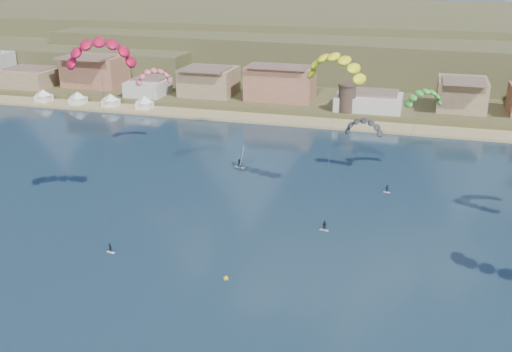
{
  "coord_description": "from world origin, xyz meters",
  "views": [
    {
      "loc": [
        26.41,
        -60.54,
        45.76
      ],
      "look_at": [
        0.0,
        32.0,
        10.0
      ],
      "focal_mm": 41.31,
      "sensor_mm": 36.0,
      "label": 1
    }
  ],
  "objects_px": {
    "kitesurfer_red": "(100,48)",
    "kitesurfer_yellow": "(336,63)",
    "windsurfer": "(240,161)",
    "kitesurfer_green": "(424,96)",
    "buoy": "(226,278)",
    "watchtower": "(347,98)"
  },
  "relations": [
    {
      "from": "kitesurfer_yellow",
      "to": "buoy",
      "type": "relative_size",
      "value": 40.78
    },
    {
      "from": "watchtower",
      "to": "kitesurfer_red",
      "type": "relative_size",
      "value": 0.25
    },
    {
      "from": "watchtower",
      "to": "windsurfer",
      "type": "xyz_separation_m",
      "value": [
        -17.48,
        -51.65,
        -4.86
      ]
    },
    {
      "from": "kitesurfer_green",
      "to": "watchtower",
      "type": "bearing_deg",
      "value": 114.94
    },
    {
      "from": "kitesurfer_green",
      "to": "buoy",
      "type": "relative_size",
      "value": 28.5
    },
    {
      "from": "kitesurfer_green",
      "to": "kitesurfer_red",
      "type": "bearing_deg",
      "value": -144.19
    },
    {
      "from": "watchtower",
      "to": "kitesurfer_yellow",
      "type": "bearing_deg",
      "value": -85.07
    },
    {
      "from": "watchtower",
      "to": "windsurfer",
      "type": "height_order",
      "value": "watchtower"
    },
    {
      "from": "windsurfer",
      "to": "kitesurfer_red",
      "type": "bearing_deg",
      "value": -111.82
    },
    {
      "from": "kitesurfer_red",
      "to": "kitesurfer_green",
      "type": "height_order",
      "value": "kitesurfer_red"
    },
    {
      "from": "kitesurfer_yellow",
      "to": "windsurfer",
      "type": "distance_m",
      "value": 37.69
    },
    {
      "from": "watchtower",
      "to": "kitesurfer_yellow",
      "type": "height_order",
      "value": "kitesurfer_yellow"
    },
    {
      "from": "kitesurfer_yellow",
      "to": "buoy",
      "type": "xyz_separation_m",
      "value": [
        -10.14,
        -34.6,
        -27.41
      ]
    },
    {
      "from": "kitesurfer_red",
      "to": "watchtower",
      "type": "bearing_deg",
      "value": 70.04
    },
    {
      "from": "kitesurfer_red",
      "to": "kitesurfer_yellow",
      "type": "distance_m",
      "value": 41.95
    },
    {
      "from": "watchtower",
      "to": "kitesurfer_red",
      "type": "bearing_deg",
      "value": -109.96
    },
    {
      "from": "watchtower",
      "to": "windsurfer",
      "type": "relative_size",
      "value": 1.8
    },
    {
      "from": "kitesurfer_red",
      "to": "buoy",
      "type": "relative_size",
      "value": 45.64
    },
    {
      "from": "kitesurfer_red",
      "to": "kitesurfer_yellow",
      "type": "bearing_deg",
      "value": 28.17
    },
    {
      "from": "kitesurfer_red",
      "to": "kitesurfer_yellow",
      "type": "xyz_separation_m",
      "value": [
        36.82,
        19.71,
        -4.04
      ]
    },
    {
      "from": "watchtower",
      "to": "windsurfer",
      "type": "bearing_deg",
      "value": -108.7
    },
    {
      "from": "watchtower",
      "to": "buoy",
      "type": "bearing_deg",
      "value": -92.53
    }
  ]
}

